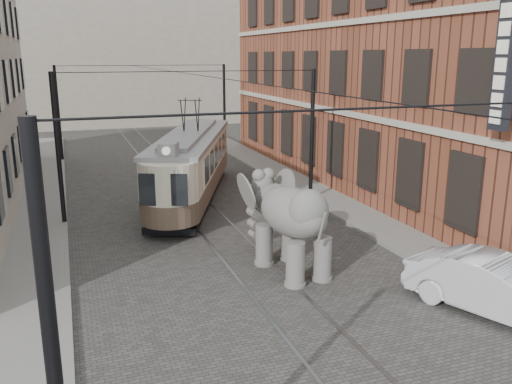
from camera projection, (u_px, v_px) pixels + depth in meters
name	position (u px, v px, depth m)	size (l,w,h in m)	color
ground	(245.00, 260.00, 17.71)	(120.00, 120.00, 0.00)	#454340
tram_rails	(245.00, 260.00, 17.71)	(1.54, 80.00, 0.02)	slate
sidewalk_right	(400.00, 238.00, 19.65)	(2.00, 60.00, 0.15)	slate
sidewalk_left	(34.00, 285.00, 15.57)	(2.00, 60.00, 0.15)	slate
brick_building	(389.00, 67.00, 28.02)	(8.00, 26.00, 12.00)	brown
distant_block	(115.00, 51.00, 52.46)	(28.00, 10.00, 14.00)	gray
catenary	(201.00, 147.00, 21.46)	(11.00, 30.20, 6.00)	black
tram	(192.00, 150.00, 24.87)	(2.41, 11.69, 4.64)	beige
elephant	(293.00, 226.00, 16.41)	(2.68, 4.87, 2.98)	slate
parked_car	(495.00, 287.00, 13.86)	(1.62, 4.60, 1.52)	silver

